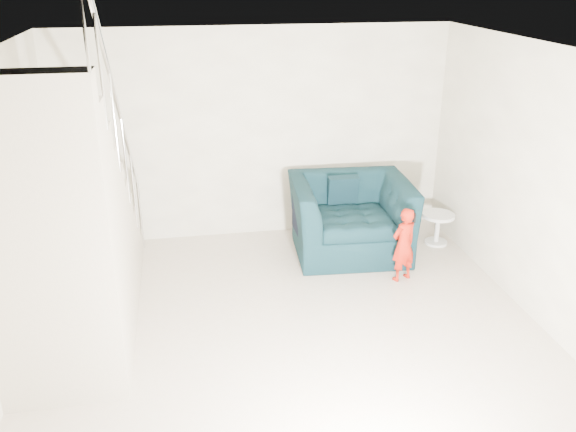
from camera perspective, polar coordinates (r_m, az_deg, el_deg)
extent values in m
plane|color=tan|center=(5.92, 0.65, -12.16)|extent=(5.50, 5.50, 0.00)
plane|color=silver|center=(4.92, 0.79, 14.69)|extent=(5.50, 5.50, 0.00)
plane|color=#A39A85|center=(7.85, -3.11, 7.58)|extent=(5.00, 0.00, 5.00)
plane|color=#A39A85|center=(6.22, 23.96, 1.56)|extent=(0.00, 5.50, 5.50)
imported|color=black|center=(7.60, 5.85, -0.08)|extent=(1.51, 1.34, 0.93)
imported|color=#94040D|center=(7.01, 10.76, -2.65)|extent=(0.37, 0.31, 0.88)
cylinder|color=silver|center=(8.03, 13.92, 0.06)|extent=(0.41, 0.41, 0.04)
cylinder|color=silver|center=(8.11, 13.78, -1.29)|extent=(0.06, 0.06, 0.37)
cylinder|color=silver|center=(8.18, 13.67, -2.38)|extent=(0.29, 0.29, 0.03)
cube|color=#ADA089|center=(7.90, -17.09, -2.71)|extent=(1.00, 0.30, 0.27)
cube|color=#ADA089|center=(7.58, -17.43, -2.74)|extent=(1.00, 0.30, 0.54)
cube|color=#ADA089|center=(7.25, -17.79, -2.77)|extent=(1.00, 0.30, 0.81)
cube|color=#ADA089|center=(6.93, -18.19, -2.80)|extent=(1.00, 0.30, 1.08)
cube|color=#ADA089|center=(6.60, -18.63, -2.84)|extent=(1.00, 0.30, 1.35)
cube|color=#ADA089|center=(6.28, -19.12, -2.88)|extent=(1.00, 0.30, 1.62)
cube|color=#ADA089|center=(5.95, -19.66, -2.92)|extent=(1.00, 0.30, 1.89)
cube|color=#ADA089|center=(5.63, -20.26, -2.97)|extent=(1.00, 0.30, 2.16)
cube|color=#ADA089|center=(5.31, -20.94, -3.02)|extent=(1.00, 0.30, 2.43)
cube|color=#ADA089|center=(4.99, -21.70, -3.08)|extent=(1.00, 0.30, 2.70)
cylinder|color=silver|center=(5.92, -15.86, 10.77)|extent=(0.04, 3.03, 2.73)
cylinder|color=silver|center=(7.85, -13.67, 0.40)|extent=(0.04, 0.04, 1.00)
cube|color=black|center=(7.79, 5.14, 2.47)|extent=(0.39, 0.19, 0.39)
cube|color=black|center=(7.43, 0.95, 0.51)|extent=(0.05, 0.53, 0.59)
cube|color=black|center=(6.90, 11.77, -0.18)|extent=(0.03, 0.05, 0.10)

